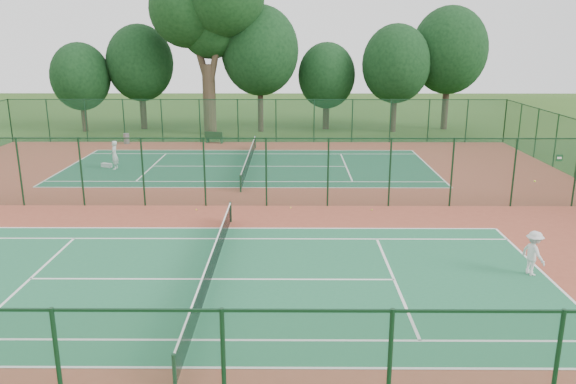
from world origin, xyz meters
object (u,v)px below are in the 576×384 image
(kit_bag, at_px, (107,165))
(big_tree, at_px, (208,8))
(trash_bin, at_px, (126,139))
(bench, at_px, (214,137))
(player_near, at_px, (533,253))
(player_far, at_px, (114,155))

(kit_bag, relative_size, big_tree, 0.05)
(trash_bin, height_order, bench, bench)
(player_near, height_order, big_tree, big_tree)
(player_near, relative_size, big_tree, 0.11)
(player_far, xyz_separation_m, trash_bin, (-1.85, 9.10, -0.52))
(trash_bin, bearing_deg, kit_bag, -82.58)
(trash_bin, xyz_separation_m, big_tree, (6.20, 4.90, 10.18))
(trash_bin, distance_m, big_tree, 12.89)
(player_near, xyz_separation_m, big_tree, (-15.64, 30.65, 9.77))
(player_far, bearing_deg, big_tree, 160.59)
(player_far, distance_m, kit_bag, 1.20)
(player_near, bearing_deg, player_far, 30.84)
(player_near, xyz_separation_m, bench, (-14.82, 26.04, -0.34))
(player_near, distance_m, bench, 29.97)
(player_far, distance_m, trash_bin, 9.30)
(bench, relative_size, big_tree, 0.11)
(kit_bag, bearing_deg, trash_bin, 122.12)
(trash_bin, height_order, kit_bag, trash_bin)
(bench, height_order, kit_bag, bench)
(bench, xyz_separation_m, big_tree, (-0.82, 4.61, 10.10))
(big_tree, bearing_deg, trash_bin, -141.69)
(bench, bearing_deg, player_near, -44.00)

